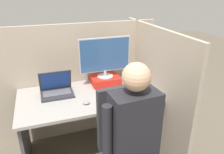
{
  "coord_description": "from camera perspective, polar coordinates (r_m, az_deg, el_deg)",
  "views": [
    {
      "loc": [
        -0.42,
        -1.62,
        1.79
      ],
      "look_at": [
        0.21,
        0.19,
        0.98
      ],
      "focal_mm": 35.0,
      "sensor_mm": 36.0,
      "label": 1
    }
  ],
  "objects": [
    {
      "name": "cubicle_panel_back",
      "position": [
        2.68,
        -8.39,
        -1.23
      ],
      "size": [
        1.91,
        0.05,
        1.4
      ],
      "color": "tan",
      "rests_on": "ground"
    },
    {
      "name": "cubicle_panel_right",
      "position": [
        2.49,
        10.59,
        -3.31
      ],
      "size": [
        0.04,
        1.42,
        1.4
      ],
      "color": "tan",
      "rests_on": "ground"
    },
    {
      "name": "desk",
      "position": [
        2.4,
        -6.23,
        -8.46
      ],
      "size": [
        1.41,
        0.77,
        0.73
      ],
      "color": "#9E9993",
      "rests_on": "ground"
    },
    {
      "name": "paper_box",
      "position": [
        2.53,
        -1.77,
        -0.8
      ],
      "size": [
        0.32,
        0.25,
        0.09
      ],
      "color": "red",
      "rests_on": "desk"
    },
    {
      "name": "monitor",
      "position": [
        2.43,
        -1.88,
        5.45
      ],
      "size": [
        0.58,
        0.18,
        0.46
      ],
      "color": "#B2B2B7",
      "rests_on": "paper_box"
    },
    {
      "name": "laptop",
      "position": [
        2.35,
        -14.25,
        -3.29
      ],
      "size": [
        0.33,
        0.25,
        0.25
      ],
      "color": "#2D2D33",
      "rests_on": "desk"
    },
    {
      "name": "mouse",
      "position": [
        2.13,
        -6.73,
        -6.67
      ],
      "size": [
        0.07,
        0.05,
        0.03
      ],
      "color": "gray",
      "rests_on": "desk"
    },
    {
      "name": "stapler",
      "position": [
        2.54,
        6.87,
        -1.19
      ],
      "size": [
        0.04,
        0.16,
        0.06
      ],
      "color": "#2D2D33",
      "rests_on": "desk"
    },
    {
      "name": "carrot_toy",
      "position": [
        2.13,
        3.81,
        -6.34
      ],
      "size": [
        0.05,
        0.12,
        0.05
      ],
      "color": "orange",
      "rests_on": "desk"
    },
    {
      "name": "office_chair",
      "position": [
        1.87,
        4.18,
        -18.61
      ],
      "size": [
        0.53,
        0.57,
        1.06
      ],
      "color": "#2D2D33",
      "rests_on": "ground"
    },
    {
      "name": "person",
      "position": [
        1.61,
        6.36,
        -15.96
      ],
      "size": [
        0.48,
        0.43,
        1.34
      ],
      "color": "#282D4C",
      "rests_on": "ground"
    }
  ]
}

